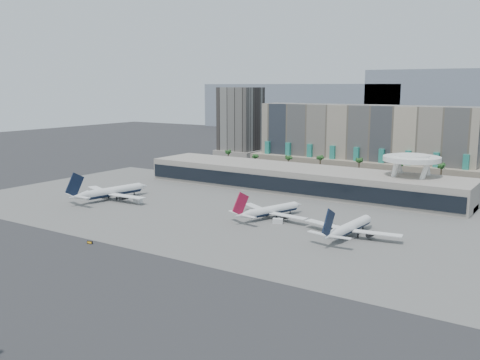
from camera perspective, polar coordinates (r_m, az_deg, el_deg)
The scene contains 13 objects.
ground at distance 188.32m, azimuth -9.32°, elevation -6.55°, with size 900.00×900.00×0.00m, color #232326.
apron_pad at distance 230.21m, azimuth -0.01°, elevation -3.34°, with size 260.00×130.00×0.06m, color #5B5B59.
hotel at distance 328.66m, azimuth 13.05°, elevation 3.41°, with size 140.00×30.00×42.00m.
office_tower at distance 398.45m, azimuth 0.07°, elevation 5.68°, with size 30.00×30.00×52.00m.
terminal at distance 275.42m, azimuth 6.29°, elevation 0.20°, with size 170.00×32.50×14.50m.
saucer_structure at distance 259.52m, azimuth 17.84°, elevation 1.84°, with size 26.00×26.00×21.89m.
palm_row at distance 303.41m, azimuth 10.52°, elevation 1.76°, with size 157.80×2.80×13.10m.
airliner_left at distance 259.86m, azimuth -13.62°, elevation -1.21°, with size 42.48×44.08×15.31m.
airliner_centre at distance 218.08m, azimuth 3.26°, elevation -3.25°, with size 34.95×36.17×12.91m.
airliner_right at distance 195.43m, azimuth 11.60°, elevation -4.98°, with size 37.67×38.86×13.41m.
service_vehicle_a at distance 250.58m, azimuth -10.85°, elevation -2.17°, with size 4.50×2.20×2.20m, color white.
service_vehicle_b at distance 210.24m, azimuth 4.06°, elevation -4.40°, with size 3.94×2.25×2.02m, color silver.
taxiway_sign at distance 190.75m, azimuth -15.72°, elevation -6.43°, with size 2.23×0.76×1.01m.
Camera 1 is at (123.32, -131.91, 53.44)m, focal length 40.00 mm.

